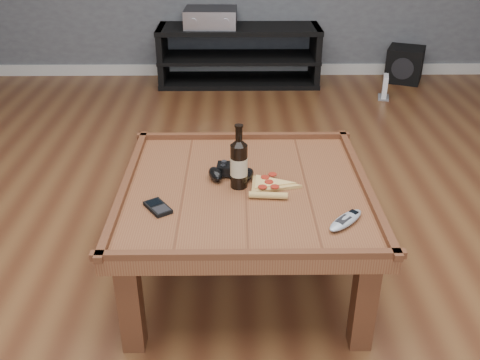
{
  "coord_description": "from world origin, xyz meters",
  "views": [
    {
      "loc": [
        -0.04,
        -1.9,
        1.5
      ],
      "look_at": [
        -0.02,
        -0.08,
        0.52
      ],
      "focal_mm": 40.0,
      "sensor_mm": 36.0,
      "label": 1
    }
  ],
  "objects_px": {
    "beer_bottle": "(239,162)",
    "smartphone": "(158,207)",
    "media_console": "(239,56)",
    "pizza_slice": "(269,186)",
    "remote_control": "(346,220)",
    "game_console": "(385,88)",
    "game_controller": "(231,172)",
    "coffee_table": "(245,199)",
    "subwoofer": "(405,64)",
    "av_receiver": "(211,18)"
  },
  "relations": [
    {
      "from": "beer_bottle",
      "to": "smartphone",
      "type": "relative_size",
      "value": 1.95
    },
    {
      "from": "media_console",
      "to": "subwoofer",
      "type": "relative_size",
      "value": 3.54
    },
    {
      "from": "game_console",
      "to": "av_receiver",
      "type": "bearing_deg",
      "value": 177.47
    },
    {
      "from": "pizza_slice",
      "to": "subwoofer",
      "type": "relative_size",
      "value": 0.72
    },
    {
      "from": "game_controller",
      "to": "smartphone",
      "type": "bearing_deg",
      "value": -133.22
    },
    {
      "from": "coffee_table",
      "to": "subwoofer",
      "type": "relative_size",
      "value": 2.6
    },
    {
      "from": "pizza_slice",
      "to": "smartphone",
      "type": "distance_m",
      "value": 0.46
    },
    {
      "from": "subwoofer",
      "to": "game_console",
      "type": "bearing_deg",
      "value": -98.72
    },
    {
      "from": "pizza_slice",
      "to": "remote_control",
      "type": "relative_size",
      "value": 1.6
    },
    {
      "from": "remote_control",
      "to": "game_console",
      "type": "relative_size",
      "value": 0.91
    },
    {
      "from": "coffee_table",
      "to": "beer_bottle",
      "type": "relative_size",
      "value": 3.84
    },
    {
      "from": "subwoofer",
      "to": "game_controller",
      "type": "bearing_deg",
      "value": -96.76
    },
    {
      "from": "beer_bottle",
      "to": "smartphone",
      "type": "distance_m",
      "value": 0.37
    },
    {
      "from": "beer_bottle",
      "to": "av_receiver",
      "type": "bearing_deg",
      "value": 94.44
    },
    {
      "from": "subwoofer",
      "to": "media_console",
      "type": "bearing_deg",
      "value": -155.28
    },
    {
      "from": "subwoofer",
      "to": "game_console",
      "type": "relative_size",
      "value": 2.03
    },
    {
      "from": "remote_control",
      "to": "game_controller",
      "type": "bearing_deg",
      "value": -177.64
    },
    {
      "from": "coffee_table",
      "to": "pizza_slice",
      "type": "distance_m",
      "value": 0.12
    },
    {
      "from": "media_console",
      "to": "pizza_slice",
      "type": "bearing_deg",
      "value": -88.05
    },
    {
      "from": "coffee_table",
      "to": "game_console",
      "type": "relative_size",
      "value": 5.29
    },
    {
      "from": "media_console",
      "to": "smartphone",
      "type": "relative_size",
      "value": 10.19
    },
    {
      "from": "beer_bottle",
      "to": "smartphone",
      "type": "bearing_deg",
      "value": -150.36
    },
    {
      "from": "av_receiver",
      "to": "subwoofer",
      "type": "height_order",
      "value": "av_receiver"
    },
    {
      "from": "game_controller",
      "to": "subwoofer",
      "type": "xyz_separation_m",
      "value": [
        1.55,
        2.72,
        -0.33
      ]
    },
    {
      "from": "media_console",
      "to": "remote_control",
      "type": "bearing_deg",
      "value": -83.31
    },
    {
      "from": "smartphone",
      "to": "av_receiver",
      "type": "bearing_deg",
      "value": 53.95
    },
    {
      "from": "smartphone",
      "to": "remote_control",
      "type": "height_order",
      "value": "remote_control"
    },
    {
      "from": "pizza_slice",
      "to": "media_console",
      "type": "bearing_deg",
      "value": 96.73
    },
    {
      "from": "remote_control",
      "to": "game_console",
      "type": "xyz_separation_m",
      "value": [
        0.84,
        2.61,
        -0.38
      ]
    },
    {
      "from": "media_console",
      "to": "game_controller",
      "type": "bearing_deg",
      "value": -91.26
    },
    {
      "from": "game_console",
      "to": "smartphone",
      "type": "bearing_deg",
      "value": -107.84
    },
    {
      "from": "smartphone",
      "to": "subwoofer",
      "type": "relative_size",
      "value": 0.35
    },
    {
      "from": "game_controller",
      "to": "remote_control",
      "type": "height_order",
      "value": "game_controller"
    },
    {
      "from": "game_controller",
      "to": "av_receiver",
      "type": "relative_size",
      "value": 0.48
    },
    {
      "from": "coffee_table",
      "to": "media_console",
      "type": "height_order",
      "value": "media_console"
    },
    {
      "from": "coffee_table",
      "to": "game_controller",
      "type": "relative_size",
      "value": 4.82
    },
    {
      "from": "remote_control",
      "to": "subwoofer",
      "type": "height_order",
      "value": "remote_control"
    },
    {
      "from": "coffee_table",
      "to": "media_console",
      "type": "relative_size",
      "value": 0.74
    },
    {
      "from": "beer_bottle",
      "to": "game_console",
      "type": "bearing_deg",
      "value": 62.21
    },
    {
      "from": "pizza_slice",
      "to": "subwoofer",
      "type": "distance_m",
      "value": 3.16
    },
    {
      "from": "av_receiver",
      "to": "media_console",
      "type": "bearing_deg",
      "value": 3.05
    },
    {
      "from": "beer_bottle",
      "to": "av_receiver",
      "type": "relative_size",
      "value": 0.6
    },
    {
      "from": "av_receiver",
      "to": "beer_bottle",
      "type": "bearing_deg",
      "value": -83.86
    },
    {
      "from": "smartphone",
      "to": "subwoofer",
      "type": "distance_m",
      "value": 3.5
    },
    {
      "from": "media_console",
      "to": "av_receiver",
      "type": "bearing_deg",
      "value": -178.65
    },
    {
      "from": "subwoofer",
      "to": "remote_control",
      "type": "bearing_deg",
      "value": -87.36
    },
    {
      "from": "smartphone",
      "to": "game_console",
      "type": "relative_size",
      "value": 0.71
    },
    {
      "from": "beer_bottle",
      "to": "media_console",
      "type": "bearing_deg",
      "value": 89.45
    },
    {
      "from": "smartphone",
      "to": "av_receiver",
      "type": "xyz_separation_m",
      "value": [
        0.09,
        2.92,
        0.12
      ]
    },
    {
      "from": "smartphone",
      "to": "av_receiver",
      "type": "distance_m",
      "value": 2.92
    }
  ]
}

